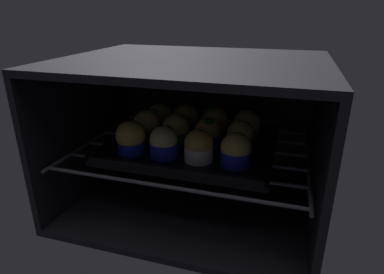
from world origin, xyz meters
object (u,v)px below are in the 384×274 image
(baking_tray, at_px, (192,146))
(muffin_row1_col0, at_px, (147,126))
(muffin_row0_col2, at_px, (199,147))
(muffin_row0_col0, at_px, (131,138))
(muffin_row0_col1, at_px, (164,143))
(muffin_row2_col0, at_px, (160,118))
(muffin_row0_col3, at_px, (236,151))
(muffin_row1_col1, at_px, (176,130))
(muffin_row2_col1, at_px, (186,120))
(muffin_row1_col3, at_px, (240,137))
(muffin_row2_col2, at_px, (214,123))
(muffin_row2_col3, at_px, (247,126))
(muffin_row1_col2, at_px, (207,134))

(baking_tray, relative_size, muffin_row1_col0, 4.89)
(baking_tray, distance_m, muffin_row0_col2, 0.10)
(muffin_row0_col0, bearing_deg, muffin_row0_col1, 0.76)
(muffin_row2_col0, bearing_deg, muffin_row1_col0, -91.25)
(muffin_row0_col0, relative_size, muffin_row0_col3, 1.03)
(muffin_row1_col1, xyz_separation_m, muffin_row2_col1, (-0.00, 0.08, 0.00))
(muffin_row0_col3, xyz_separation_m, muffin_row1_col3, (-0.00, 0.08, 0.00))
(muffin_row1_col3, xyz_separation_m, muffin_row2_col0, (-0.23, 0.08, -0.00))
(muffin_row0_col0, height_order, muffin_row1_col1, same)
(baking_tray, height_order, muffin_row1_col0, muffin_row1_col0)
(muffin_row0_col0, distance_m, muffin_row1_col1, 0.11)
(muffin_row0_col0, relative_size, muffin_row2_col2, 0.97)
(muffin_row2_col3, bearing_deg, muffin_row1_col3, -92.74)
(muffin_row1_col2, bearing_deg, muffin_row0_col3, -44.07)
(muffin_row0_col3, distance_m, muffin_row2_col0, 0.28)
(baking_tray, height_order, muffin_row0_col1, muffin_row0_col1)
(muffin_row1_col1, distance_m, muffin_row2_col1, 0.08)
(muffin_row0_col0, bearing_deg, baking_tray, 34.27)
(muffin_row1_col0, height_order, muffin_row2_col1, muffin_row1_col0)
(muffin_row0_col0, bearing_deg, muffin_row2_col0, 88.15)
(baking_tray, relative_size, muffin_row0_col1, 5.57)
(muffin_row1_col1, bearing_deg, muffin_row1_col2, 0.70)
(muffin_row0_col0, xyz_separation_m, muffin_row1_col2, (0.16, 0.08, -0.00))
(baking_tray, xyz_separation_m, muffin_row2_col3, (0.12, 0.08, 0.04))
(muffin_row1_col3, height_order, muffin_row2_col1, muffin_row2_col1)
(muffin_row0_col0, relative_size, muffin_row1_col1, 1.01)
(muffin_row0_col1, bearing_deg, muffin_row0_col3, 0.82)
(muffin_row2_col0, bearing_deg, muffin_row1_col1, -46.12)
(muffin_row0_col2, relative_size, muffin_row1_col1, 0.98)
(muffin_row1_col2, bearing_deg, muffin_row2_col0, 153.39)
(muffin_row1_col1, bearing_deg, muffin_row0_col2, -44.78)
(muffin_row0_col1, bearing_deg, muffin_row1_col0, 133.32)
(muffin_row0_col3, height_order, muffin_row1_col1, muffin_row1_col1)
(muffin_row1_col2, bearing_deg, baking_tray, 179.91)
(muffin_row0_col1, bearing_deg, muffin_row2_col0, 115.37)
(muffin_row0_col0, relative_size, muffin_row1_col3, 1.02)
(muffin_row2_col1, distance_m, muffin_row2_col3, 0.16)
(muffin_row0_col2, height_order, muffin_row1_col0, muffin_row1_col0)
(muffin_row2_col0, bearing_deg, muffin_row2_col1, 1.65)
(muffin_row0_col2, bearing_deg, muffin_row2_col2, 91.09)
(muffin_row0_col3, distance_m, muffin_row1_col2, 0.11)
(muffin_row2_col0, distance_m, muffin_row2_col3, 0.23)
(muffin_row2_col3, bearing_deg, muffin_row1_col0, -161.03)
(muffin_row0_col2, bearing_deg, muffin_row1_col1, 135.22)
(muffin_row2_col0, distance_m, muffin_row2_col1, 0.07)
(muffin_row0_col3, height_order, muffin_row2_col1, muffin_row2_col1)
(muffin_row1_col1, height_order, muffin_row2_col1, muffin_row2_col1)
(muffin_row1_col0, bearing_deg, muffin_row0_col2, -27.20)
(muffin_row0_col3, distance_m, muffin_row1_col3, 0.08)
(muffin_row0_col0, distance_m, muffin_row0_col1, 0.08)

